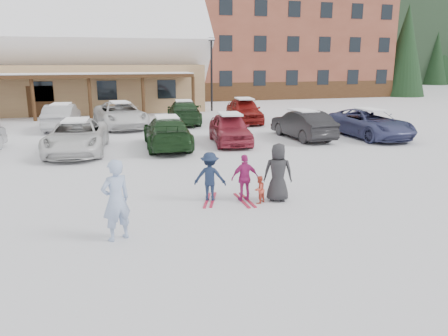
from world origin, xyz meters
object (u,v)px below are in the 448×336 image
object	(u,v)px
alpine_hotel	(254,17)
parked_car_9	(62,117)
child_navy	(210,177)
parked_car_10	(121,115)
parked_car_11	(184,112)
parked_car_12	(244,111)
child_magenta	(245,178)
lamp_post	(212,70)
parked_car_2	(77,136)
parked_car_5	(303,125)
parked_car_6	(370,123)
adult_skier	(116,200)
bystander_dark	(278,172)
parked_car_4	(230,129)
toddler_red	(259,190)
parked_car_3	(167,132)
day_lodge	(18,60)

from	to	relation	value
alpine_hotel	parked_car_9	world-z (taller)	alpine_hotel
child_navy	parked_car_10	distance (m)	15.30
parked_car_11	parked_car_12	xyz separation A→B (m)	(3.85, -0.64, 0.05)
child_magenta	parked_car_12	world-z (taller)	parked_car_12
lamp_post	parked_car_2	distance (m)	17.23
child_navy	parked_car_5	distance (m)	11.21
parked_car_6	parked_car_9	distance (m)	17.38
parked_car_2	parked_car_12	distance (m)	12.24
adult_skier	parked_car_5	world-z (taller)	adult_skier
parked_car_10	bystander_dark	bearing A→B (deg)	-85.15
parked_car_4	parked_car_10	size ratio (longest dim) A/B	0.77
toddler_red	parked_car_12	bearing A→B (deg)	-141.10
parked_car_3	child_magenta	bearing A→B (deg)	99.61
bystander_dark	parked_car_3	distance (m)	8.90
parked_car_9	parked_car_12	world-z (taller)	parked_car_12
lamp_post	parked_car_9	bearing A→B (deg)	-147.65
day_lodge	child_magenta	size ratio (longest dim) A/B	21.20
child_navy	parked_car_3	size ratio (longest dim) A/B	0.29
lamp_post	bystander_dark	bearing A→B (deg)	-99.54
parked_car_5	parked_car_11	bearing A→B (deg)	-59.36
day_lodge	parked_car_6	xyz separation A→B (m)	(19.61, -18.72, -3.21)
child_navy	parked_car_2	bearing A→B (deg)	-43.83
alpine_hotel	parked_car_6	world-z (taller)	alpine_hotel
child_navy	parked_car_12	xyz separation A→B (m)	(6.08, 15.10, 0.07)
alpine_hotel	parked_car_12	size ratio (longest dim) A/B	6.83
toddler_red	child_magenta	size ratio (longest dim) A/B	0.58
adult_skier	parked_car_3	size ratio (longest dim) A/B	0.38
parked_car_3	toddler_red	bearing A→B (deg)	101.51
bystander_dark	parked_car_5	world-z (taller)	bystander_dark
parked_car_5	parked_car_11	world-z (taller)	parked_car_5
child_navy	parked_car_2	size ratio (longest dim) A/B	0.27
parked_car_5	bystander_dark	bearing A→B (deg)	56.38
alpine_hotel	parked_car_3	bearing A→B (deg)	-116.58
lamp_post	parked_car_4	xyz separation A→B (m)	(-2.59, -13.74, -2.49)
adult_skier	parked_car_3	bearing A→B (deg)	-129.68
alpine_hotel	adult_skier	size ratio (longest dim) A/B	16.73
alpine_hotel	toddler_red	world-z (taller)	alpine_hotel
day_lodge	parked_car_11	size ratio (longest dim) A/B	5.78
child_navy	child_magenta	bearing A→B (deg)	-176.83
toddler_red	parked_car_5	size ratio (longest dim) A/B	0.18
child_magenta	parked_car_10	world-z (taller)	parked_car_10
parked_car_12	parked_car_4	bearing A→B (deg)	-107.86
parked_car_4	parked_car_6	distance (m)	7.58
parked_car_3	parked_car_10	distance (m)	7.26
parked_car_3	parked_car_11	xyz separation A→B (m)	(2.22, 7.59, 0.01)
alpine_hotel	parked_car_4	distance (m)	31.53
alpine_hotel	parked_car_10	xyz separation A→B (m)	(-16.09, -21.60, -7.86)
alpine_hotel	parked_car_12	distance (m)	24.51
parked_car_4	toddler_red	bearing A→B (deg)	-94.95
toddler_red	child_magenta	xyz separation A→B (m)	(-0.33, 0.31, 0.29)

